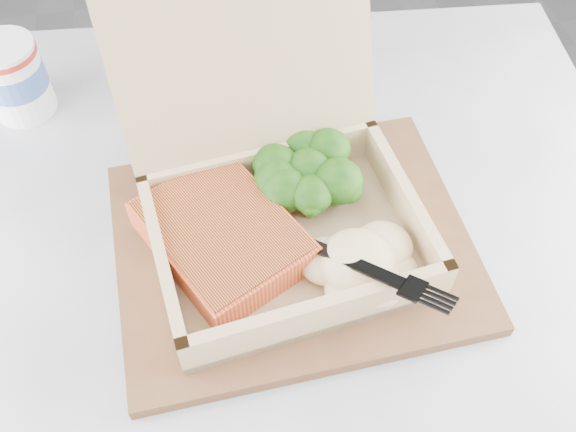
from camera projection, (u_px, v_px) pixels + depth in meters
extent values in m
plane|color=gray|center=(488.00, 182.00, 1.56)|extent=(4.00, 4.00, 0.00)
cylinder|color=black|center=(266.00, 431.00, 0.86)|extent=(0.08, 0.08, 0.69)
cube|color=silver|center=(255.00, 298.00, 0.57)|extent=(0.83, 0.83, 0.03)
cube|color=brown|center=(293.00, 245.00, 0.58)|extent=(0.32, 0.26, 0.01)
cube|color=tan|center=(288.00, 246.00, 0.56)|extent=(0.25, 0.20, 0.01)
cube|color=tan|center=(164.00, 268.00, 0.53)|extent=(0.03, 0.17, 0.05)
cube|color=tan|center=(404.00, 204.00, 0.57)|extent=(0.03, 0.17, 0.05)
cube|color=tan|center=(321.00, 316.00, 0.50)|extent=(0.22, 0.04, 0.05)
cube|color=tan|center=(261.00, 166.00, 0.59)|extent=(0.22, 0.04, 0.05)
cube|color=tan|center=(244.00, 56.00, 0.54)|extent=(0.23, 0.10, 0.17)
cube|color=#EE5F2E|center=(222.00, 235.00, 0.54)|extent=(0.16, 0.17, 0.03)
ellipsoid|color=beige|center=(357.00, 261.00, 0.53)|extent=(0.10, 0.09, 0.04)
cube|color=black|center=(294.00, 229.00, 0.53)|extent=(0.08, 0.08, 0.03)
cube|color=black|center=(372.00, 275.00, 0.50)|extent=(0.04, 0.05, 0.01)
cylinder|color=white|center=(14.00, 78.00, 0.66)|extent=(0.06, 0.06, 0.08)
cylinder|color=#4562A7|center=(13.00, 75.00, 0.65)|extent=(0.07, 0.07, 0.03)
cylinder|color=red|center=(2.00, 52.00, 0.63)|extent=(0.07, 0.07, 0.01)
cube|color=white|center=(263.00, 114.00, 0.68)|extent=(0.09, 0.15, 0.00)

